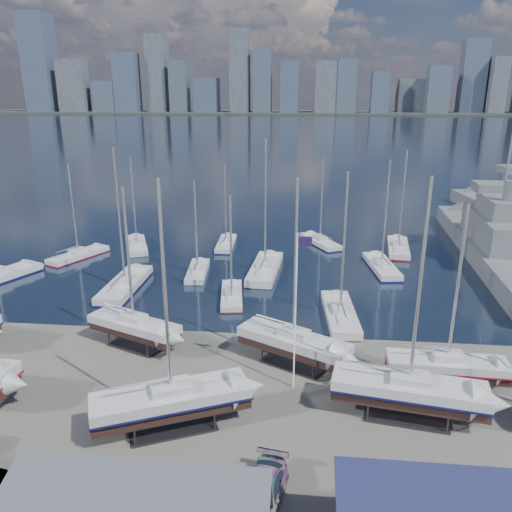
# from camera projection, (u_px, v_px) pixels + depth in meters

# --- Properties ---
(ground) EXTENTS (1400.00, 1400.00, 0.00)m
(ground) POSITION_uv_depth(u_px,v_px,m) (198.00, 394.00, 36.74)
(ground) COLOR #605E59
(ground) RESTS_ON ground
(water) EXTENTS (1400.00, 600.00, 0.40)m
(water) POSITION_uv_depth(u_px,v_px,m) (297.00, 128.00, 330.18)
(water) COLOR #19273B
(water) RESTS_ON ground
(far_shore) EXTENTS (1400.00, 80.00, 2.20)m
(far_shore) POSITION_uv_depth(u_px,v_px,m) (302.00, 113.00, 575.87)
(far_shore) COLOR #2D332D
(far_shore) RESTS_ON ground
(skyline) EXTENTS (639.14, 43.80, 107.69)m
(skyline) POSITION_uv_depth(u_px,v_px,m) (296.00, 78.00, 559.01)
(skyline) COLOR #475166
(skyline) RESTS_ON far_shore
(sailboat_cradle_2) EXTENTS (8.85, 5.52, 14.16)m
(sailboat_cradle_2) POSITION_uv_depth(u_px,v_px,m) (134.00, 326.00, 42.96)
(sailboat_cradle_2) COLOR #2D2D33
(sailboat_cradle_2) RESTS_ON ground
(sailboat_cradle_3) EXTENTS (10.55, 6.84, 16.56)m
(sailboat_cradle_3) POSITION_uv_depth(u_px,v_px,m) (171.00, 400.00, 32.34)
(sailboat_cradle_3) COLOR #2D2D33
(sailboat_cradle_3) RESTS_ON ground
(sailboat_cradle_4) EXTENTS (9.48, 6.69, 15.30)m
(sailboat_cradle_4) POSITION_uv_depth(u_px,v_px,m) (293.00, 343.00, 40.00)
(sailboat_cradle_4) COLOR #2D2D33
(sailboat_cradle_4) RESTS_ON ground
(sailboat_cradle_5) EXTENTS (10.56, 4.50, 16.49)m
(sailboat_cradle_5) POSITION_uv_depth(u_px,v_px,m) (409.00, 391.00, 33.42)
(sailboat_cradle_5) COLOR #2D2D33
(sailboat_cradle_5) RESTS_ON ground
(sailboat_cradle_6) EXTENTS (8.77, 2.79, 14.18)m
(sailboat_cradle_6) POSITION_uv_depth(u_px,v_px,m) (447.00, 366.00, 36.64)
(sailboat_cradle_6) COLOR #2D2D33
(sailboat_cradle_6) RESTS_ON ground
(sailboat_moored_1) EXTENTS (6.02, 9.06, 13.23)m
(sailboat_moored_1) POSITION_uv_depth(u_px,v_px,m) (79.00, 256.00, 67.11)
(sailboat_moored_1) COLOR black
(sailboat_moored_1) RESTS_ON water
(sailboat_moored_2) EXTENTS (5.70, 9.36, 13.69)m
(sailboat_moored_2) POSITION_uv_depth(u_px,v_px,m) (137.00, 246.00, 71.39)
(sailboat_moored_2) COLOR black
(sailboat_moored_2) RESTS_ON water
(sailboat_moored_3) EXTENTS (3.13, 11.08, 16.55)m
(sailboat_moored_3) POSITION_uv_depth(u_px,v_px,m) (125.00, 287.00, 56.44)
(sailboat_moored_3) COLOR black
(sailboat_moored_3) RESTS_ON water
(sailboat_moored_4) EXTENTS (3.02, 8.19, 12.10)m
(sailboat_moored_4) POSITION_uv_depth(u_px,v_px,m) (198.00, 272.00, 61.06)
(sailboat_moored_4) COLOR black
(sailboat_moored_4) RESTS_ON water
(sailboat_moored_5) EXTENTS (2.72, 8.47, 12.52)m
(sailboat_moored_5) POSITION_uv_depth(u_px,v_px,m) (226.00, 245.00, 72.27)
(sailboat_moored_5) COLOR black
(sailboat_moored_5) RESTS_ON water
(sailboat_moored_6) EXTENTS (3.31, 8.16, 11.86)m
(sailboat_moored_6) POSITION_uv_depth(u_px,v_px,m) (232.00, 296.00, 53.70)
(sailboat_moored_6) COLOR black
(sailboat_moored_6) RESTS_ON water
(sailboat_moored_7) EXTENTS (3.86, 11.45, 17.03)m
(sailboat_moored_7) POSITION_uv_depth(u_px,v_px,m) (265.00, 271.00, 61.51)
(sailboat_moored_7) COLOR black
(sailboat_moored_7) RESTS_ON water
(sailboat_moored_8) EXTENTS (6.33, 8.91, 13.15)m
(sailboat_moored_8) POSITION_uv_depth(u_px,v_px,m) (320.00, 243.00, 73.26)
(sailboat_moored_8) COLOR black
(sailboat_moored_8) RESTS_ON water
(sailboat_moored_9) EXTENTS (3.53, 10.19, 15.12)m
(sailboat_moored_9) POSITION_uv_depth(u_px,v_px,m) (340.00, 315.00, 49.03)
(sailboat_moored_9) COLOR black
(sailboat_moored_9) RESTS_ON water
(sailboat_moored_10) EXTENTS (3.91, 9.85, 14.33)m
(sailboat_moored_10) POSITION_uv_depth(u_px,v_px,m) (381.00, 268.00, 62.65)
(sailboat_moored_10) COLOR black
(sailboat_moored_10) RESTS_ON water
(sailboat_moored_11) EXTENTS (3.93, 10.10, 14.71)m
(sailboat_moored_11) POSITION_uv_depth(u_px,v_px,m) (398.00, 249.00, 70.22)
(sailboat_moored_11) COLOR black
(sailboat_moored_11) RESTS_ON water
(naval_ship_east) EXTENTS (10.04, 45.10, 18.03)m
(naval_ship_east) POSITION_uv_depth(u_px,v_px,m) (495.00, 248.00, 66.19)
(naval_ship_east) COLOR #575C60
(naval_ship_east) RESTS_ON water
(car_c) EXTENTS (3.02, 5.20, 1.36)m
(car_c) POSITION_uv_depth(u_px,v_px,m) (200.00, 503.00, 26.01)
(car_c) COLOR gray
(car_c) RESTS_ON ground
(car_d) EXTENTS (3.06, 5.68, 1.56)m
(car_d) POSITION_uv_depth(u_px,v_px,m) (262.00, 494.00, 26.51)
(car_d) COLOR gray
(car_d) RESTS_ON ground
(flagpole) EXTENTS (1.07, 0.12, 12.07)m
(flagpole) POSITION_uv_depth(u_px,v_px,m) (297.00, 302.00, 35.40)
(flagpole) COLOR white
(flagpole) RESTS_ON ground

